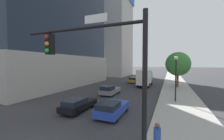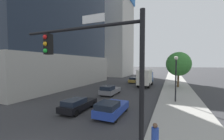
{
  "view_description": "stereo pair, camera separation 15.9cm",
  "coord_description": "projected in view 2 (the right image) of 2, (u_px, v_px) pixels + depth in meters",
  "views": [
    {
      "loc": [
        6.37,
        -3.43,
        4.66
      ],
      "look_at": [
        -1.11,
        14.65,
        3.76
      ],
      "focal_mm": 22.53,
      "sensor_mm": 36.0,
      "label": 1
    },
    {
      "loc": [
        6.52,
        -3.37,
        4.66
      ],
      "look_at": [
        -1.11,
        14.65,
        3.76
      ],
      "focal_mm": 22.53,
      "sensor_mm": 36.0,
      "label": 2
    }
  ],
  "objects": [
    {
      "name": "street_lamp",
      "position": [
        176.0,
        72.0,
        16.58
      ],
      "size": [
        0.44,
        0.44,
        5.39
      ],
      "color": "black",
      "rests_on": "sidewalk"
    },
    {
      "name": "sidewalk",
      "position": [
        178.0,
        94.0,
        21.31
      ],
      "size": [
        4.94,
        120.0,
        0.15
      ],
      "primitive_type": "cube",
      "color": "#9E9B93",
      "rests_on": "ground"
    },
    {
      "name": "car_gold",
      "position": [
        134.0,
        80.0,
        34.41
      ],
      "size": [
        1.78,
        4.59,
        1.38
      ],
      "color": "#AD8938",
      "rests_on": "ground"
    },
    {
      "name": "car_black",
      "position": [
        78.0,
        104.0,
        13.8
      ],
      "size": [
        1.74,
        4.31,
        1.28
      ],
      "color": "black",
      "rests_on": "ground"
    },
    {
      "name": "car_gray",
      "position": [
        110.0,
        90.0,
        20.92
      ],
      "size": [
        1.95,
        4.05,
        1.44
      ],
      "color": "slate",
      "rests_on": "ground"
    },
    {
      "name": "traffic_light_pole",
      "position": [
        95.0,
        61.0,
        6.19
      ],
      "size": [
        6.26,
        0.48,
        6.66
      ],
      "color": "black",
      "rests_on": "sidewalk"
    },
    {
      "name": "street_tree",
      "position": [
        179.0,
        64.0,
        26.85
      ],
      "size": [
        4.57,
        4.57,
        6.73
      ],
      "color": "brown",
      "rests_on": "sidewalk"
    },
    {
      "name": "car_blue",
      "position": [
        111.0,
        108.0,
        12.48
      ],
      "size": [
        1.93,
        4.07,
        1.4
      ],
      "color": "#233D9E",
      "rests_on": "ground"
    },
    {
      "name": "construction_building",
      "position": [
        111.0,
        32.0,
        55.06
      ],
      "size": [
        15.3,
        15.63,
        40.92
      ],
      "color": "#B2AFA8",
      "rests_on": "ground"
    },
    {
      "name": "box_truck",
      "position": [
        145.0,
        77.0,
        28.72
      ],
      "size": [
        2.29,
        7.11,
        3.41
      ],
      "color": "#1E4799",
      "rests_on": "ground"
    }
  ]
}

